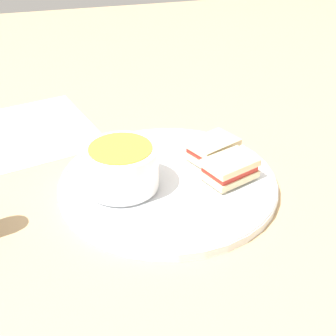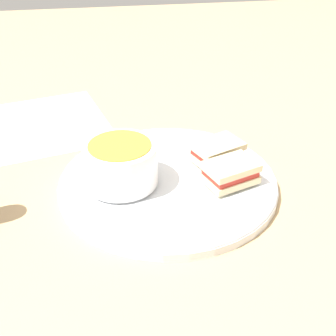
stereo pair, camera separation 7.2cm
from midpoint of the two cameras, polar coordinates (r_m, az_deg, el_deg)
The scene contains 7 objects.
ground_plane at distance 0.74m, azimuth -2.79°, elevation -2.40°, with size 2.40×2.40×0.00m, color tan.
plate at distance 0.73m, azimuth -2.81°, elevation -1.82°, with size 0.34×0.34×0.02m.
soup_bowl at distance 0.71m, azimuth -8.69°, elevation 0.27°, with size 0.11×0.11×0.07m.
spoon at distance 0.74m, azimuth -9.08°, elevation -0.67°, with size 0.10×0.09×0.01m.
sandwich_half_near at distance 0.72m, azimuth 4.74°, elevation -0.15°, with size 0.08×0.09×0.03m.
sandwich_half_far at distance 0.77m, azimuth 2.83°, elevation 2.29°, with size 0.08×0.09×0.03m.
menu_sheet at distance 0.95m, azimuth -19.90°, elevation 3.89°, with size 0.32×0.33×0.00m.
Camera 1 is at (0.59, -0.17, 0.42)m, focal length 50.00 mm.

